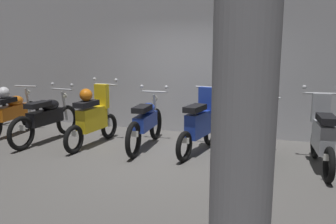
% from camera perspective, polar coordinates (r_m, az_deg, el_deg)
% --- Properties ---
extents(ground_plane, '(80.00, 80.00, 0.00)m').
position_cam_1_polar(ground_plane, '(6.29, -1.22, -7.53)').
color(ground_plane, '#565451').
extents(back_wall, '(17.32, 0.30, 3.06)m').
position_cam_1_polar(back_wall, '(8.05, 4.10, 7.63)').
color(back_wall, '#ADADB2').
rests_on(back_wall, ground).
extents(motorbike_slot_1, '(0.56, 1.95, 1.08)m').
position_cam_1_polar(motorbike_slot_1, '(8.49, -23.52, 0.08)').
color(motorbike_slot_1, black).
rests_on(motorbike_slot_1, ground).
extents(motorbike_slot_2, '(0.59, 1.95, 1.15)m').
position_cam_1_polar(motorbike_slot_2, '(7.69, -18.69, -0.88)').
color(motorbike_slot_2, black).
rests_on(motorbike_slot_2, ground).
extents(motorbike_slot_3, '(0.59, 1.68, 1.29)m').
position_cam_1_polar(motorbike_slot_3, '(7.16, -11.81, -0.76)').
color(motorbike_slot_3, black).
rests_on(motorbike_slot_3, ground).
extents(motorbike_slot_4, '(0.59, 1.95, 1.15)m').
position_cam_1_polar(motorbike_slot_4, '(6.90, -3.51, -1.63)').
color(motorbike_slot_4, black).
rests_on(motorbike_slot_4, ground).
extents(motorbike_slot_5, '(0.56, 1.67, 1.18)m').
position_cam_1_polar(motorbike_slot_5, '(6.59, 4.98, -1.96)').
color(motorbike_slot_5, black).
rests_on(motorbike_slot_5, ground).
extents(motorbike_slot_6, '(0.56, 1.94, 1.03)m').
position_cam_1_polar(motorbike_slot_6, '(6.37, 13.88, -3.02)').
color(motorbike_slot_6, black).
rests_on(motorbike_slot_6, ground).
extents(motorbike_slot_7, '(0.59, 1.68, 1.29)m').
position_cam_1_polar(motorbike_slot_7, '(6.22, 23.25, -3.56)').
color(motorbike_slot_7, black).
rests_on(motorbike_slot_7, ground).
extents(support_pillar, '(0.55, 0.55, 3.06)m').
position_cam_1_polar(support_pillar, '(3.12, 12.00, 2.23)').
color(support_pillar, gray).
rests_on(support_pillar, ground).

